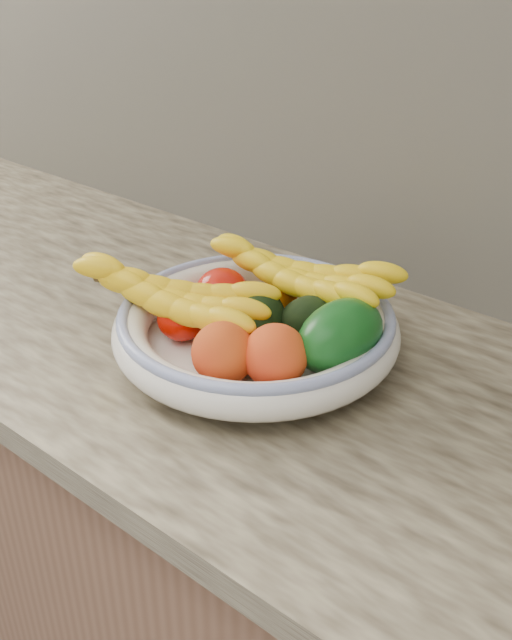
% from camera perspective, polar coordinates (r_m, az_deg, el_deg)
% --- Properties ---
extents(kitchen_counter, '(2.44, 0.66, 1.40)m').
position_cam_1_polar(kitchen_counter, '(1.30, 0.75, -18.98)').
color(kitchen_counter, brown).
rests_on(kitchen_counter, ground).
extents(fruit_bowl, '(0.39, 0.39, 0.08)m').
position_cam_1_polar(fruit_bowl, '(0.97, -0.00, -0.59)').
color(fruit_bowl, silver).
rests_on(fruit_bowl, kitchen_counter).
extents(clementine_back_left, '(0.07, 0.07, 0.05)m').
position_cam_1_polar(clementine_back_left, '(1.04, 1.85, 1.90)').
color(clementine_back_left, orange).
rests_on(clementine_back_left, fruit_bowl).
extents(clementine_back_right, '(0.07, 0.07, 0.05)m').
position_cam_1_polar(clementine_back_right, '(1.03, 5.30, 1.66)').
color(clementine_back_right, '#E06204').
rests_on(clementine_back_right, fruit_bowl).
extents(tomato_left, '(0.08, 0.08, 0.07)m').
position_cam_1_polar(tomato_left, '(1.03, -2.73, 2.24)').
color(tomato_left, red).
rests_on(tomato_left, fruit_bowl).
extents(tomato_near_left, '(0.07, 0.07, 0.06)m').
position_cam_1_polar(tomato_near_left, '(0.97, -5.97, 0.13)').
color(tomato_near_left, '#C30C00').
rests_on(tomato_near_left, fruit_bowl).
extents(avocado_center, '(0.10, 0.12, 0.07)m').
position_cam_1_polar(avocado_center, '(0.96, 0.23, 0.02)').
color(avocado_center, black).
rests_on(avocado_center, fruit_bowl).
extents(avocado_right, '(0.11, 0.12, 0.07)m').
position_cam_1_polar(avocado_right, '(0.96, 4.66, 0.07)').
color(avocado_right, black).
rests_on(avocado_right, fruit_bowl).
extents(green_mango, '(0.13, 0.15, 0.12)m').
position_cam_1_polar(green_mango, '(0.90, 6.75, -1.27)').
color(green_mango, '#0D4914').
rests_on(green_mango, fruit_bowl).
extents(peach_front, '(0.10, 0.10, 0.08)m').
position_cam_1_polar(peach_front, '(0.88, -2.63, -2.66)').
color(peach_front, orange).
rests_on(peach_front, fruit_bowl).
extents(peach_right, '(0.08, 0.08, 0.08)m').
position_cam_1_polar(peach_right, '(0.87, 1.56, -2.88)').
color(peach_right, orange).
rests_on(peach_right, fruit_bowl).
extents(banana_bunch_back, '(0.32, 0.14, 0.09)m').
position_cam_1_polar(banana_bunch_back, '(1.01, 3.34, 3.17)').
color(banana_bunch_back, yellow).
rests_on(banana_bunch_back, fruit_bowl).
extents(banana_bunch_front, '(0.33, 0.21, 0.08)m').
position_cam_1_polar(banana_bunch_front, '(0.97, -6.86, 1.52)').
color(banana_bunch_front, yellow).
rests_on(banana_bunch_front, fruit_bowl).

